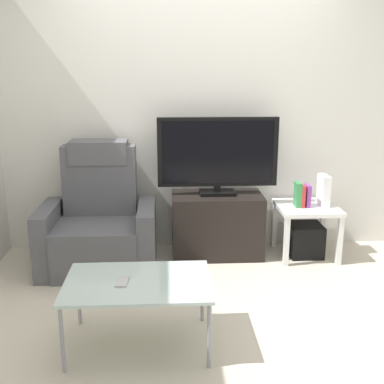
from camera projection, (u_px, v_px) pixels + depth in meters
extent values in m
plane|color=beige|center=(211.00, 296.00, 3.70)|extent=(6.40, 6.40, 0.00)
cube|color=silver|center=(201.00, 112.00, 4.46)|extent=(6.40, 0.06, 2.60)
cube|color=black|center=(217.00, 225.00, 4.45)|extent=(0.83, 0.45, 0.58)
cube|color=black|center=(220.00, 220.00, 4.21)|extent=(0.76, 0.02, 0.02)
cube|color=black|center=(219.00, 215.00, 4.25)|extent=(0.34, 0.11, 0.04)
cube|color=black|center=(217.00, 193.00, 4.39)|extent=(0.32, 0.20, 0.03)
cube|color=black|center=(217.00, 188.00, 4.38)|extent=(0.06, 0.04, 0.05)
cube|color=black|center=(218.00, 152.00, 4.30)|extent=(1.08, 0.05, 0.62)
cube|color=black|center=(218.00, 153.00, 4.27)|extent=(0.99, 0.01, 0.56)
cube|color=#515156|center=(99.00, 245.00, 4.17)|extent=(0.70, 0.72, 0.42)
cube|color=#515156|center=(100.00, 180.00, 4.30)|extent=(0.64, 0.20, 0.62)
cube|color=#515156|center=(99.00, 152.00, 4.25)|extent=(0.50, 0.26, 0.20)
cube|color=#515156|center=(49.00, 238.00, 4.13)|extent=(0.14, 0.68, 0.56)
cube|color=#515156|center=(147.00, 237.00, 4.17)|extent=(0.14, 0.68, 0.56)
cube|color=white|center=(307.00, 207.00, 4.39)|extent=(0.54, 0.54, 0.04)
cube|color=white|center=(286.00, 242.00, 4.21)|extent=(0.04, 0.04, 0.44)
cube|color=white|center=(340.00, 241.00, 4.23)|extent=(0.04, 0.04, 0.44)
cube|color=white|center=(275.00, 225.00, 4.67)|extent=(0.04, 0.04, 0.44)
cube|color=white|center=(323.00, 224.00, 4.69)|extent=(0.04, 0.04, 0.44)
cube|color=black|center=(305.00, 240.00, 4.47)|extent=(0.30, 0.30, 0.30)
cube|color=#388C4C|center=(298.00, 195.00, 4.33)|extent=(0.05, 0.12, 0.22)
cube|color=red|center=(302.00, 196.00, 4.34)|extent=(0.03, 0.14, 0.20)
cube|color=purple|center=(307.00, 196.00, 4.34)|extent=(0.04, 0.12, 0.20)
cube|color=white|center=(324.00, 190.00, 4.37)|extent=(0.07, 0.20, 0.28)
cube|color=#B2C6C1|center=(138.00, 282.00, 2.96)|extent=(0.90, 0.60, 0.02)
cylinder|color=gray|center=(62.00, 340.00, 2.73)|extent=(0.02, 0.02, 0.42)
cylinder|color=gray|center=(209.00, 336.00, 2.78)|extent=(0.02, 0.02, 0.42)
cylinder|color=gray|center=(79.00, 296.00, 3.25)|extent=(0.02, 0.02, 0.42)
cylinder|color=gray|center=(202.00, 293.00, 3.30)|extent=(0.02, 0.02, 0.42)
cube|color=#B7B7BC|center=(122.00, 281.00, 2.94)|extent=(0.08, 0.15, 0.01)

